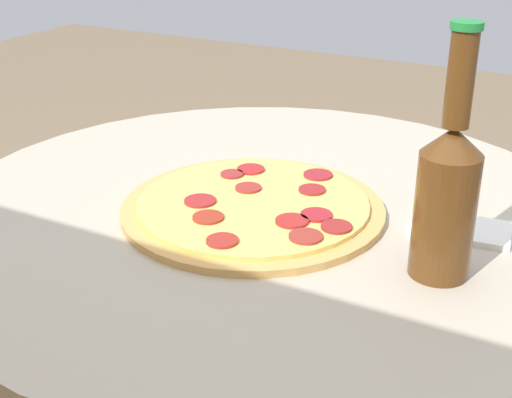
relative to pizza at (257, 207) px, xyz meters
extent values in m
cylinder|color=#B2A893|center=(0.01, -0.03, -0.02)|extent=(0.90, 0.90, 0.02)
cylinder|color=tan|center=(0.00, 0.00, 0.00)|extent=(0.35, 0.35, 0.01)
cylinder|color=#EACC60|center=(0.00, 0.00, 0.01)|extent=(0.31, 0.31, 0.01)
cylinder|color=maroon|center=(-0.03, -0.12, 0.01)|extent=(0.04, 0.04, 0.00)
cylinder|color=#A32229|center=(-0.09, 0.00, 0.01)|extent=(0.04, 0.04, 0.00)
cylinder|color=#AA2224|center=(0.06, -0.09, 0.01)|extent=(0.04, 0.04, 0.00)
cylinder|color=maroon|center=(-0.10, 0.06, 0.01)|extent=(0.04, 0.04, 0.00)
cylinder|color=maroon|center=(-0.02, 0.12, 0.01)|extent=(0.04, 0.04, 0.00)
cylinder|color=#A72422|center=(-0.07, 0.03, 0.01)|extent=(0.04, 0.04, 0.00)
cylinder|color=maroon|center=(0.07, -0.06, 0.01)|extent=(0.03, 0.03, 0.00)
cylinder|color=maroon|center=(0.06, 0.04, 0.01)|extent=(0.04, 0.04, 0.00)
cylinder|color=maroon|center=(-0.12, 0.02, 0.01)|extent=(0.04, 0.04, 0.00)
cylinder|color=#9C2E1C|center=(0.03, 0.07, 0.01)|extent=(0.04, 0.04, 0.00)
cylinder|color=maroon|center=(0.03, -0.03, 0.01)|extent=(0.04, 0.04, 0.00)
cylinder|color=maroon|center=(-0.05, -0.07, 0.01)|extent=(0.04, 0.04, 0.00)
cylinder|color=#563314|center=(-0.25, 0.04, 0.06)|extent=(0.07, 0.07, 0.14)
cone|color=#563314|center=(-0.25, 0.04, 0.15)|extent=(0.07, 0.07, 0.03)
cylinder|color=#563314|center=(-0.25, 0.04, 0.21)|extent=(0.03, 0.03, 0.10)
cylinder|color=#1E8438|center=(-0.25, 0.04, 0.27)|extent=(0.03, 0.03, 0.01)
cube|color=white|center=(-0.25, -0.07, 0.00)|extent=(0.13, 0.09, 0.01)
camera|label=1|loc=(-0.40, 0.75, 0.39)|focal=50.00mm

